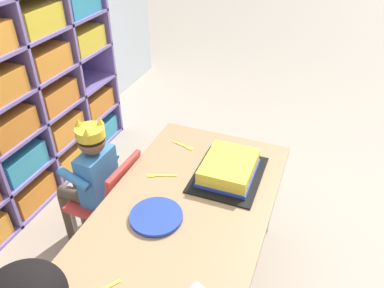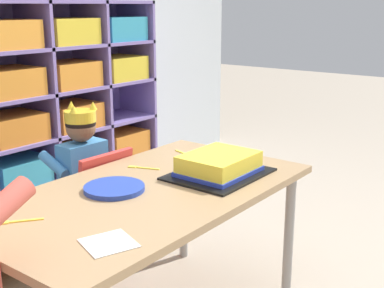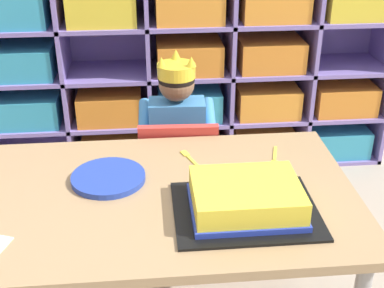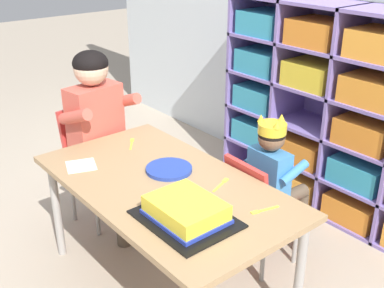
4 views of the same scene
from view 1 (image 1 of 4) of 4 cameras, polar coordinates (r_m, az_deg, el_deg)
The scene contains 7 objects.
activity_table at distance 1.65m, azimuth -1.36°, elevation -11.52°, with size 1.27×0.70×0.59m.
classroom_chair_blue at distance 2.03m, azimuth -12.17°, elevation -8.09°, with size 0.32×0.33×0.63m.
child_with_crown at distance 2.00m, azimuth -15.18°, elevation -4.17°, with size 0.30×0.31×0.83m.
birthday_cake_on_tray at distance 1.77m, azimuth 5.60°, elevation -3.82°, with size 0.39×0.31×0.09m.
paper_plate_stack at distance 1.58m, azimuth -5.46°, elevation -10.93°, with size 0.22×0.22×0.02m, color #233DA3.
fork_near_child_seat at distance 1.79m, azimuth -4.92°, elevation -4.81°, with size 0.06×0.13×0.00m.
fork_near_cake_tray at distance 1.98m, azimuth -1.17°, elevation -0.33°, with size 0.05×0.13×0.00m.
Camera 1 is at (-1.06, -0.45, 1.72)m, focal length 35.07 mm.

